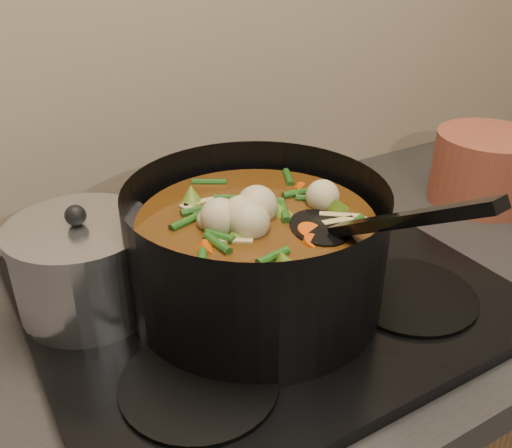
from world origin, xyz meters
TOP-DOWN VIEW (x-y plane):
  - stovetop at (0.00, 1.93)m, footprint 0.62×0.54m
  - stockpot at (-0.02, 1.90)m, footprint 0.35×0.45m
  - saucepan at (-0.22, 2.01)m, footprint 0.18×0.18m
  - terracotta_crock at (0.52, 1.98)m, footprint 0.21×0.21m

SIDE VIEW (x-z plane):
  - stovetop at x=0.00m, z-range 0.91..0.93m
  - terracotta_crock at x=0.52m, z-range 0.91..1.04m
  - saucepan at x=-0.22m, z-range 0.92..1.07m
  - stockpot at x=-0.02m, z-range 0.88..1.13m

